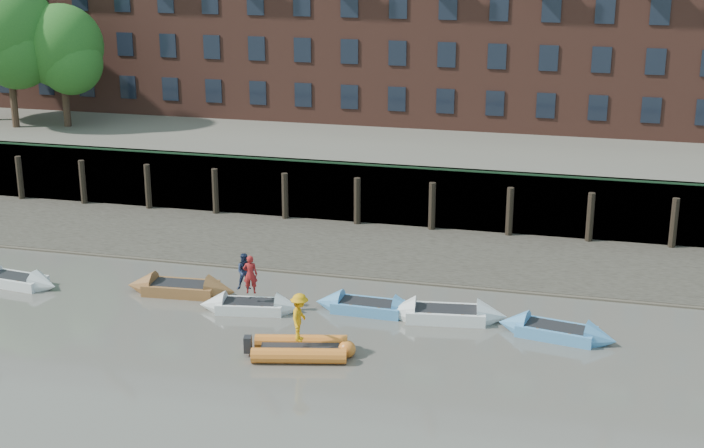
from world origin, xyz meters
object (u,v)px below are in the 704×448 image
(rowboat_4, at_px, (368,307))
(person_rower_a, at_px, (250,274))
(rowboat_2, at_px, (181,288))
(rowboat_5, at_px, (446,314))
(rowboat_3, at_px, (251,306))
(rowboat_0, at_px, (15,280))
(rib_tender, at_px, (304,349))
(person_rower_b, at_px, (245,272))
(rowboat_6, at_px, (556,332))
(person_rib_crew, at_px, (300,317))

(rowboat_4, height_order, person_rower_a, person_rower_a)
(rowboat_2, distance_m, rowboat_5, 11.63)
(rowboat_3, relative_size, person_rower_a, 2.72)
(rowboat_0, bearing_deg, rib_tender, -7.96)
(rowboat_4, distance_m, rib_tender, 4.91)
(rowboat_2, bearing_deg, rowboat_0, -177.69)
(rowboat_2, height_order, rowboat_3, rowboat_2)
(rowboat_3, xyz_separation_m, rowboat_4, (4.75, 1.10, 0.01))
(person_rower_a, relative_size, person_rower_b, 1.05)
(rowboat_4, bearing_deg, rowboat_6, -3.37)
(rowboat_6, bearing_deg, person_rower_b, -168.83)
(rowboat_2, height_order, rowboat_5, rowboat_5)
(rowboat_3, distance_m, rowboat_5, 8.09)
(rowboat_6, height_order, person_rib_crew, person_rib_crew)
(rowboat_0, distance_m, rowboat_4, 15.97)
(rowboat_6, bearing_deg, rowboat_5, -177.61)
(rowboat_5, relative_size, person_rower_b, 3.26)
(rowboat_0, xyz_separation_m, rowboat_3, (11.20, -0.31, -0.00))
(person_rower_b, bearing_deg, rowboat_6, -21.57)
(rowboat_6, bearing_deg, rowboat_4, -174.46)
(rowboat_6, distance_m, person_rib_crew, 10.12)
(rowboat_6, bearing_deg, person_rib_crew, -145.65)
(person_rower_b, height_order, person_rib_crew, person_rib_crew)
(rib_tender, xyz_separation_m, person_rower_b, (-3.71, 3.93, 1.33))
(rowboat_0, height_order, person_rib_crew, person_rib_crew)
(rowboat_5, bearing_deg, person_rower_a, -179.42)
(person_rower_a, xyz_separation_m, person_rib_crew, (3.21, -3.57, -0.11))
(rowboat_5, relative_size, person_rower_a, 3.12)
(rowboat_2, xyz_separation_m, rib_tender, (7.03, -4.77, 0.04))
(rowboat_4, relative_size, person_rower_a, 2.78)
(rowboat_3, height_order, person_rib_crew, person_rib_crew)
(rowboat_0, xyz_separation_m, person_rower_a, (11.26, -0.37, 1.43))
(rowboat_0, distance_m, rowboat_3, 11.21)
(rowboat_2, height_order, person_rower_b, person_rower_b)
(person_rower_b, bearing_deg, rowboat_3, -67.84)
(rowboat_5, relative_size, rib_tender, 1.29)
(rowboat_3, distance_m, person_rower_a, 1.44)
(rib_tender, bearing_deg, rowboat_0, 152.12)
(person_rower_b, bearing_deg, person_rib_crew, -69.88)
(person_rower_a, bearing_deg, rowboat_5, 174.17)
(rowboat_4, height_order, rowboat_6, rowboat_6)
(rowboat_3, distance_m, rib_tender, 4.99)
(rowboat_2, distance_m, rib_tender, 8.49)
(rib_tender, xyz_separation_m, person_rower_a, (-3.37, 3.58, 1.37))
(rowboat_3, xyz_separation_m, person_rower_b, (-0.29, 0.30, 1.40))
(person_rib_crew, bearing_deg, rowboat_5, -49.38)
(person_rower_a, bearing_deg, rowboat_4, -179.91)
(rowboat_0, distance_m, rowboat_6, 23.66)
(rowboat_5, bearing_deg, rowboat_3, -179.87)
(rib_tender, distance_m, person_rib_crew, 1.26)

